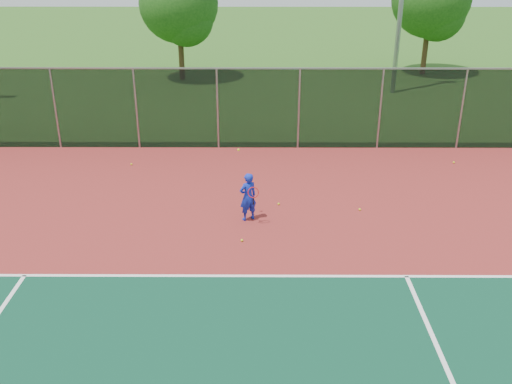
{
  "coord_description": "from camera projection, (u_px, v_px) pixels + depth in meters",
  "views": [
    {
      "loc": [
        -1.49,
        -8.42,
        7.31
      ],
      "look_at": [
        -1.55,
        5.0,
        1.3
      ],
      "focal_mm": 40.0,
      "sensor_mm": 36.0,
      "label": 1
    }
  ],
  "objects": [
    {
      "name": "tennis_player",
      "position": [
        248.0,
        197.0,
        15.82
      ],
      "size": [
        0.61,
        0.68,
        2.09
      ],
      "color": "#1226B1",
      "rests_on": "court_apron"
    },
    {
      "name": "ground",
      "position": [
        337.0,
        364.0,
        10.67
      ],
      "size": [
        120.0,
        120.0,
        0.0
      ],
      "primitive_type": "plane",
      "color": "#265418",
      "rests_on": "ground"
    },
    {
      "name": "practice_ball_3",
      "position": [
        454.0,
        162.0,
        20.08
      ],
      "size": [
        0.07,
        0.07,
        0.07
      ],
      "primitive_type": "sphere",
      "color": "yellow",
      "rests_on": "court_apron"
    },
    {
      "name": "practice_ball_0",
      "position": [
        360.0,
        209.0,
        16.61
      ],
      "size": [
        0.07,
        0.07,
        0.07
      ],
      "primitive_type": "sphere",
      "color": "yellow",
      "rests_on": "court_apron"
    },
    {
      "name": "practice_ball_2",
      "position": [
        131.0,
        164.0,
        19.92
      ],
      "size": [
        0.07,
        0.07,
        0.07
      ],
      "primitive_type": "sphere",
      "color": "yellow",
      "rests_on": "court_apron"
    },
    {
      "name": "tree_back_left",
      "position": [
        180.0,
        7.0,
        30.38
      ],
      "size": [
        4.24,
        4.24,
        6.23
      ],
      "color": "#3B2615",
      "rests_on": "ground"
    },
    {
      "name": "practice_ball_5",
      "position": [
        279.0,
        204.0,
        16.96
      ],
      "size": [
        0.07,
        0.07,
        0.07
      ],
      "primitive_type": "sphere",
      "color": "yellow",
      "rests_on": "court_apron"
    },
    {
      "name": "practice_ball_4",
      "position": [
        242.0,
        240.0,
        14.92
      ],
      "size": [
        0.07,
        0.07,
        0.07
      ],
      "primitive_type": "sphere",
      "color": "yellow",
      "rests_on": "court_apron"
    },
    {
      "name": "fence_back",
      "position": [
        299.0,
        108.0,
        20.98
      ],
      "size": [
        30.0,
        0.06,
        3.03
      ],
      "color": "black",
      "rests_on": "court_apron"
    },
    {
      "name": "tree_back_mid",
      "position": [
        433.0,
        2.0,
        31.59
      ],
      "size": [
        4.38,
        4.38,
        6.43
      ],
      "color": "#3B2615",
      "rests_on": "ground"
    },
    {
      "name": "court_apron",
      "position": [
        326.0,
        302.0,
        12.49
      ],
      "size": [
        30.0,
        20.0,
        0.02
      ],
      "primitive_type": "cube",
      "color": "maroon",
      "rests_on": "ground"
    }
  ]
}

